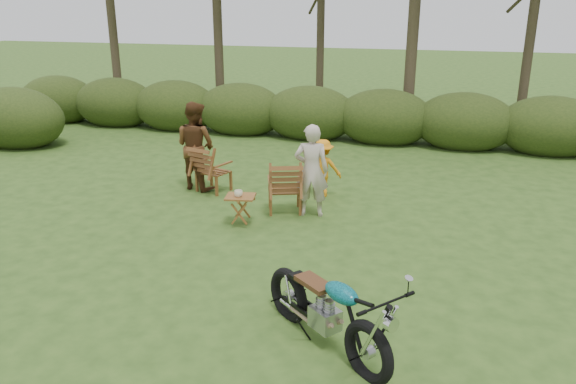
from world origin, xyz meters
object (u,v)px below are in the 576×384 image
(child, at_px, (322,196))
(motorcycle, at_px, (324,343))
(lawn_chair_right, at_px, (285,211))
(adult_b, at_px, (198,188))
(adult_a, at_px, (311,215))
(cup, at_px, (238,194))
(side_table, at_px, (241,210))
(lawn_chair_left, at_px, (214,191))

(child, bearing_deg, motorcycle, 91.13)
(lawn_chair_right, relative_size, adult_b, 0.55)
(adult_a, bearing_deg, cup, 28.72)
(side_table, xyz_separation_m, adult_a, (1.00, 0.76, -0.25))
(adult_b, bearing_deg, lawn_chair_left, -174.49)
(side_table, height_order, adult_b, adult_b)
(side_table, height_order, child, child)
(side_table, bearing_deg, cup, -106.18)
(motorcycle, xyz_separation_m, adult_a, (-1.09, 3.71, 0.00))
(lawn_chair_left, bearing_deg, cup, 143.38)
(motorcycle, distance_m, lawn_chair_right, 4.07)
(lawn_chair_right, xyz_separation_m, adult_b, (-2.04, 0.78, 0.00))
(lawn_chair_left, height_order, cup, cup)
(motorcycle, bearing_deg, adult_b, 167.49)
(lawn_chair_left, xyz_separation_m, cup, (1.12, -1.54, 0.56))
(lawn_chair_right, xyz_separation_m, lawn_chair_left, (-1.65, 0.70, 0.00))
(lawn_chair_left, bearing_deg, side_table, 144.53)
(lawn_chair_right, bearing_deg, lawn_chair_left, -42.89)
(lawn_chair_right, xyz_separation_m, cup, (-0.53, -0.85, 0.56))
(lawn_chair_left, height_order, adult_b, adult_b)
(lawn_chair_right, relative_size, side_table, 1.86)
(lawn_chair_right, xyz_separation_m, child, (0.44, 1.01, 0.00))
(motorcycle, bearing_deg, side_table, 164.22)
(lawn_chair_right, bearing_deg, motorcycle, 92.74)
(adult_a, distance_m, child, 1.05)
(motorcycle, relative_size, adult_a, 1.19)
(lawn_chair_right, xyz_separation_m, side_table, (-0.52, -0.80, 0.25))
(side_table, xyz_separation_m, cup, (-0.01, -0.05, 0.31))
(lawn_chair_left, distance_m, child, 2.11)
(lawn_chair_left, xyz_separation_m, side_table, (1.13, -1.50, 0.25))
(child, bearing_deg, adult_b, -6.91)
(cup, height_order, child, cup)
(cup, xyz_separation_m, adult_a, (1.01, 0.80, -0.56))
(adult_a, bearing_deg, lawn_chair_left, -28.81)
(adult_a, bearing_deg, adult_b, -27.71)
(motorcycle, relative_size, adult_b, 1.11)
(adult_b, bearing_deg, side_table, 151.25)
(lawn_chair_left, bearing_deg, adult_a, 178.32)
(cup, bearing_deg, child, 62.49)
(lawn_chair_left, xyz_separation_m, adult_b, (-0.39, 0.08, 0.00))
(motorcycle, xyz_separation_m, lawn_chair_right, (-1.57, 3.75, 0.00))
(cup, distance_m, adult_b, 2.29)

